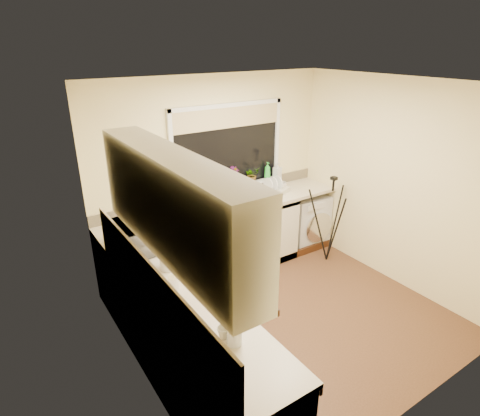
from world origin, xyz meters
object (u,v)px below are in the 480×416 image
object	(u,v)px
microwave	(137,236)
soap_bottle_green	(267,170)
laptop	(199,208)
cup_back	(282,186)
cup_left	(224,333)
dish_rack	(274,191)
steel_jar	(173,283)
washing_machine	(305,219)
plant_a	(196,184)
kettle	(168,259)
plant_d	(252,175)
plant_b	(214,183)
tripod	(330,220)
plant_c	(234,176)
soap_bottle_clear	(277,170)
glass_jug	(235,335)

from	to	relation	value
microwave	soap_bottle_green	xyz separation A→B (m)	(2.12, 0.70, 0.12)
laptop	cup_back	xyz separation A→B (m)	(1.34, 0.10, -0.01)
microwave	cup_left	world-z (taller)	microwave
dish_rack	steel_jar	distance (m)	2.49
washing_machine	plant_a	world-z (taller)	plant_a
kettle	plant_a	xyz separation A→B (m)	(0.92, 1.19, 0.18)
kettle	soap_bottle_green	xyz separation A→B (m)	(2.02, 1.19, 0.16)
plant_d	soap_bottle_green	xyz separation A→B (m)	(0.27, 0.03, 0.01)
laptop	plant_b	distance (m)	0.43
kettle	tripod	size ratio (longest dim) A/B	0.17
plant_c	cup_left	world-z (taller)	plant_c
laptop	microwave	world-z (taller)	microwave
soap_bottle_green	washing_machine	bearing A→B (deg)	-23.06
microwave	plant_d	bearing A→B (deg)	-74.19
laptop	soap_bottle_clear	distance (m)	1.37
washing_machine	plant_b	xyz separation A→B (m)	(-1.41, 0.20, 0.78)
glass_jug	kettle	bearing A→B (deg)	88.13
laptop	cup_back	world-z (taller)	laptop
steel_jar	plant_c	bearing A→B (deg)	43.94
kettle	cup_left	bearing A→B (deg)	-93.67
washing_machine	microwave	xyz separation A→B (m)	(-2.66, -0.46, 0.66)
dish_rack	plant_c	size ratio (longest dim) A/B	1.58
glass_jug	dish_rack	bearing A→B (deg)	46.69
steel_jar	plant_a	xyz separation A→B (m)	(1.03, 1.53, 0.22)
kettle	dish_rack	distance (m)	2.23
laptop	steel_jar	distance (m)	1.59
steel_jar	plant_d	xyz separation A→B (m)	(1.85, 1.50, 0.19)
kettle	plant_d	world-z (taller)	plant_d
dish_rack	tripod	bearing A→B (deg)	-71.60
kettle	microwave	distance (m)	0.51
tripod	steel_jar	size ratio (longest dim) A/B	9.94
kettle	plant_c	bearing A→B (deg)	38.91
soap_bottle_green	cup_left	bearing A→B (deg)	-132.83
laptop	plant_b	size ratio (longest dim) A/B	1.73
plant_b	cup_back	bearing A→B (deg)	-6.05
tripod	cup_back	bearing A→B (deg)	99.39
microwave	plant_a	xyz separation A→B (m)	(1.02, 0.70, 0.14)
cup_back	plant_a	bearing A→B (deg)	173.64
tripod	glass_jug	size ratio (longest dim) A/B	8.04
plant_c	soap_bottle_green	size ratio (longest dim) A/B	1.13
dish_rack	soap_bottle_clear	bearing A→B (deg)	20.76
soap_bottle_clear	cup_back	distance (m)	0.23
cup_left	steel_jar	bearing A→B (deg)	93.12
washing_machine	plant_d	distance (m)	1.15
plant_d	dish_rack	bearing A→B (deg)	-34.10
washing_machine	cup_left	size ratio (longest dim) A/B	8.09
washing_machine	microwave	distance (m)	2.79
plant_b	cup_back	distance (m)	1.05
plant_b	soap_bottle_green	distance (m)	0.87
kettle	plant_d	size ratio (longest dim) A/B	0.96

